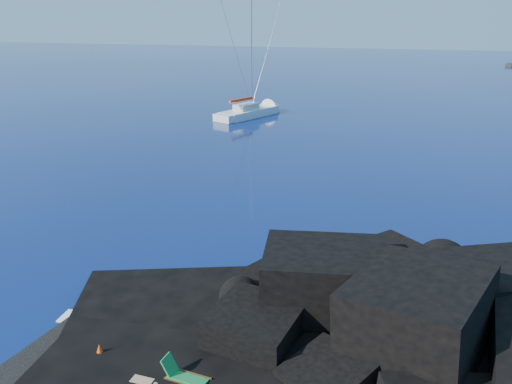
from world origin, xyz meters
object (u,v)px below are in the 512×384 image
deck_chair (188,373)px  distant_boat_a (510,66)px  sailboat (249,117)px  sunbather (142,383)px  marker_cone (100,351)px

deck_chair → distant_boat_a: deck_chair is taller
sailboat → deck_chair: sailboat is taller
deck_chair → distant_boat_a: bearing=82.6°
sunbather → distant_boat_a: sunbather is taller
marker_cone → deck_chair: bearing=-5.0°
sailboat → deck_chair: (13.93, -46.35, 0.86)m
deck_chair → distant_boat_a: 135.42m
sunbather → marker_cone: marker_cone is taller
sunbather → marker_cone: 2.27m
deck_chair → sunbather: 1.50m
sailboat → sunbather: 48.50m
sunbather → marker_cone: size_ratio=2.95×
marker_cone → distant_boat_a: marker_cone is taller
sunbather → distant_boat_a: bearing=78.0°
marker_cone → sunbather: bearing=-20.7°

